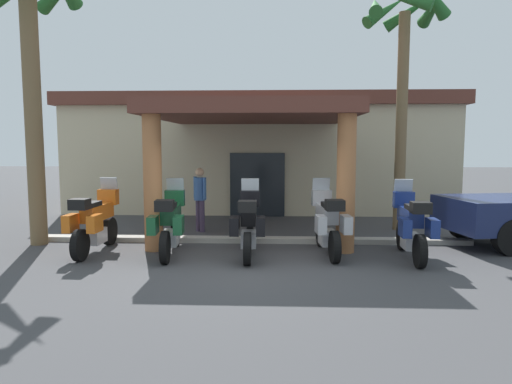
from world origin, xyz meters
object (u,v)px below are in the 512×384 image
(motel_building, at_px, (261,151))
(motorcycle_orange, at_px, (95,221))
(motorcycle_silver, at_px, (328,223))
(motorcycle_green, at_px, (170,223))
(motorcycle_blue, at_px, (411,226))
(pedestrian, at_px, (200,195))
(palm_tree_roadside, at_px, (28,40))
(palm_tree_near_portico, at_px, (404,42))
(motorcycle_black, at_px, (249,224))

(motel_building, xyz_separation_m, motorcycle_orange, (-3.35, -8.66, -1.40))
(motorcycle_orange, relative_size, motorcycle_silver, 1.00)
(motel_building, height_order, motorcycle_green, motel_building)
(motorcycle_blue, relative_size, pedestrian, 1.27)
(motorcycle_orange, height_order, palm_tree_roadside, palm_tree_roadside)
(motorcycle_green, xyz_separation_m, motorcycle_silver, (3.40, 0.20, 0.00))
(palm_tree_roadside, relative_size, palm_tree_near_portico, 0.99)
(motorcycle_black, bearing_deg, motorcycle_orange, 86.02)
(motorcycle_blue, bearing_deg, palm_tree_near_portico, -7.84)
(motel_building, relative_size, motorcycle_silver, 6.23)
(motorcycle_green, distance_m, motorcycle_black, 1.70)
(motorcycle_black, bearing_deg, motorcycle_silver, -83.05)
(motel_building, xyz_separation_m, palm_tree_roadside, (-5.06, -7.89, 2.65))
(motorcycle_silver, relative_size, motorcycle_blue, 1.00)
(motel_building, xyz_separation_m, motorcycle_black, (0.04, -8.82, -1.40))
(palm_tree_near_portico, bearing_deg, motorcycle_black, -140.52)
(motorcycle_green, xyz_separation_m, palm_tree_roadside, (-3.40, 0.90, 4.05))
(pedestrian, relative_size, palm_tree_near_portico, 0.26)
(motorcycle_orange, bearing_deg, pedestrian, -34.53)
(palm_tree_near_portico, bearing_deg, motel_building, 126.56)
(motorcycle_black, relative_size, motorcycle_silver, 1.00)
(motorcycle_black, relative_size, pedestrian, 1.27)
(pedestrian, bearing_deg, palm_tree_near_portico, -38.63)
(motorcycle_black, height_order, palm_tree_near_portico, palm_tree_near_portico)
(motorcycle_silver, bearing_deg, motorcycle_blue, -104.86)
(motorcycle_blue, distance_m, pedestrian, 5.65)
(motorcycle_black, height_order, palm_tree_roadside, palm_tree_roadside)
(motel_building, bearing_deg, motorcycle_orange, -111.25)
(motorcycle_green, distance_m, pedestrian, 2.73)
(motel_building, xyz_separation_m, motorcycle_green, (-1.65, -8.78, -1.40))
(motorcycle_black, bearing_deg, pedestrian, 27.42)
(motorcycle_silver, bearing_deg, pedestrian, 47.17)
(motorcycle_green, bearing_deg, motorcycle_black, -95.97)
(palm_tree_roadside, bearing_deg, motorcycle_green, -14.74)
(motorcycle_green, distance_m, palm_tree_near_portico, 7.96)
(pedestrian, bearing_deg, motorcycle_orange, -171.04)
(motorcycle_black, relative_size, palm_tree_near_portico, 0.32)
(motorcycle_silver, distance_m, motorcycle_blue, 1.72)
(motorcycle_orange, relative_size, palm_tree_roadside, 0.33)
(motorcycle_orange, bearing_deg, motorcycle_blue, -90.03)
(motorcycle_orange, distance_m, pedestrian, 3.22)
(motel_building, height_order, pedestrian, motel_building)
(motel_building, distance_m, motorcycle_green, 9.04)
(motorcycle_silver, height_order, pedestrian, pedestrian)
(motel_building, xyz_separation_m, pedestrian, (-1.45, -6.08, -1.08))
(motorcycle_green, bearing_deg, motel_building, -15.19)
(motorcycle_blue, relative_size, palm_tree_roadside, 0.33)
(motorcycle_black, xyz_separation_m, motorcycle_blue, (3.40, -0.06, 0.00))
(motorcycle_orange, height_order, motorcycle_green, same)
(motorcycle_black, distance_m, palm_tree_roadside, 6.58)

